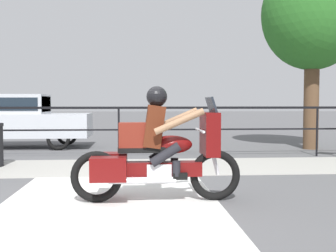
% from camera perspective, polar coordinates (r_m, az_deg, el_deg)
% --- Properties ---
extents(ground_plane, '(120.00, 120.00, 0.00)m').
position_cam_1_polar(ground_plane, '(5.81, -8.64, -10.67)').
color(ground_plane, '#565659').
extents(sidewalk_band, '(44.00, 2.40, 0.01)m').
position_cam_1_polar(sidewalk_band, '(9.14, -7.04, -5.53)').
color(sidewalk_band, '#A8A59E').
rests_on(sidewalk_band, ground).
extents(crosswalk_band, '(3.00, 6.00, 0.01)m').
position_cam_1_polar(crosswalk_band, '(5.61, -7.98, -11.13)').
color(crosswalk_band, silver).
rests_on(crosswalk_band, ground).
extents(fence_railing, '(36.00, 0.05, 1.29)m').
position_cam_1_polar(fence_railing, '(10.54, -6.69, 1.13)').
color(fence_railing, black).
rests_on(fence_railing, ground).
extents(motorcycle, '(2.38, 0.76, 1.62)m').
position_cam_1_polar(motorcycle, '(5.88, -1.52, -3.45)').
color(motorcycle, black).
rests_on(motorcycle, ground).
extents(parked_car, '(4.38, 1.65, 1.63)m').
position_cam_1_polar(parked_car, '(13.63, -20.12, 1.07)').
color(parked_car, '#B7BCC4').
rests_on(parked_car, ground).
extents(tree_behind_sign, '(2.99, 2.99, 5.63)m').
position_cam_1_polar(tree_behind_sign, '(13.45, 19.03, 13.99)').
color(tree_behind_sign, brown).
rests_on(tree_behind_sign, ground).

